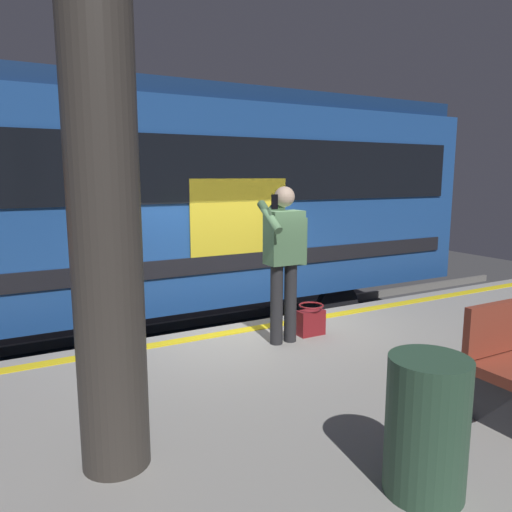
{
  "coord_description": "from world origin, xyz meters",
  "views": [
    {
      "loc": [
        2.71,
        5.33,
        2.85
      ],
      "look_at": [
        -0.03,
        0.3,
        1.9
      ],
      "focal_mm": 34.12,
      "sensor_mm": 36.0,
      "label": 1
    }
  ],
  "objects_px": {
    "station_column": "(102,170)",
    "trash_bin": "(426,426)",
    "passenger": "(284,252)",
    "train_carriage": "(47,198)",
    "handbag": "(311,321)"
  },
  "relations": [
    {
      "from": "passenger",
      "to": "station_column",
      "type": "bearing_deg",
      "value": 33.99
    },
    {
      "from": "station_column",
      "to": "trash_bin",
      "type": "xyz_separation_m",
      "value": [
        -1.53,
        1.16,
        -1.47
      ]
    },
    {
      "from": "handbag",
      "to": "station_column",
      "type": "relative_size",
      "value": 0.1
    },
    {
      "from": "passenger",
      "to": "trash_bin",
      "type": "height_order",
      "value": "passenger"
    },
    {
      "from": "train_carriage",
      "to": "station_column",
      "type": "bearing_deg",
      "value": 88.38
    },
    {
      "from": "passenger",
      "to": "trash_bin",
      "type": "distance_m",
      "value": 2.78
    },
    {
      "from": "train_carriage",
      "to": "handbag",
      "type": "height_order",
      "value": "train_carriage"
    },
    {
      "from": "train_carriage",
      "to": "station_column",
      "type": "relative_size",
      "value": 3.6
    },
    {
      "from": "passenger",
      "to": "station_column",
      "type": "relative_size",
      "value": 0.46
    },
    {
      "from": "handbag",
      "to": "train_carriage",
      "type": "bearing_deg",
      "value": -52.26
    },
    {
      "from": "train_carriage",
      "to": "handbag",
      "type": "bearing_deg",
      "value": 127.74
    },
    {
      "from": "station_column",
      "to": "trash_bin",
      "type": "relative_size",
      "value": 4.54
    },
    {
      "from": "train_carriage",
      "to": "passenger",
      "type": "distance_m",
      "value": 3.86
    },
    {
      "from": "handbag",
      "to": "trash_bin",
      "type": "xyz_separation_m",
      "value": [
        1.06,
        2.68,
        0.25
      ]
    },
    {
      "from": "train_carriage",
      "to": "handbag",
      "type": "relative_size",
      "value": 37.07
    }
  ]
}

